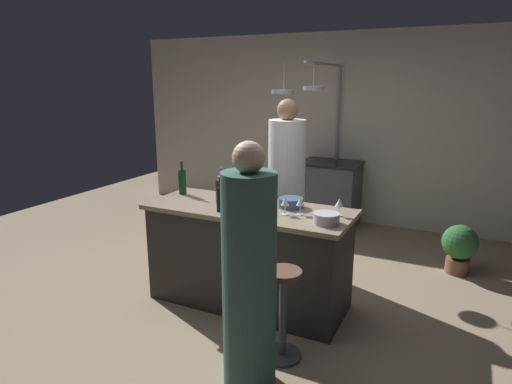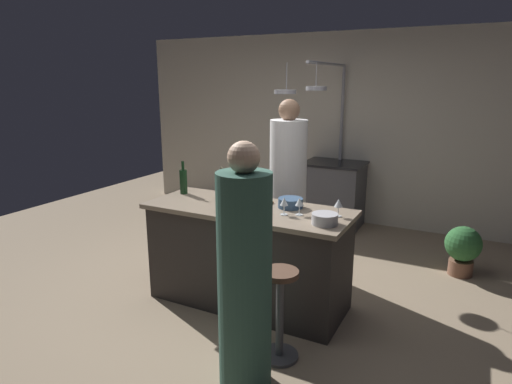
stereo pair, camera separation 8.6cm
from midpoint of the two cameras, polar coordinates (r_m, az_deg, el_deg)
The scene contains 20 objects.
ground_plane at distance 4.12m, azimuth -1.56°, elevation -14.08°, with size 9.00×9.00×0.00m, color gray.
back_wall at distance 6.32m, azimuth 10.52°, elevation 8.10°, with size 6.40×0.16×2.60m, color beige.
kitchen_island at distance 3.93m, azimuth -1.61°, elevation -8.26°, with size 1.80×0.72×0.90m.
stove_range at distance 6.09m, azimuth 9.13°, elevation -0.23°, with size 0.80×0.64×0.89m.
chef at distance 4.54m, azimuth 3.42°, elevation -0.14°, with size 0.38×0.38×1.78m.
bar_stool_right at distance 3.23m, azimuth 2.72°, elevation -15.10°, with size 0.28×0.28×0.68m.
guest_right at distance 2.79m, azimuth -1.79°, elevation -11.30°, with size 0.34×0.34×1.62m.
overhead_pot_rack at distance 5.52m, azimuth 7.60°, elevation 10.59°, with size 0.59×1.40×2.17m.
potted_plant at distance 5.01m, azimuth 24.54°, elevation -6.41°, with size 0.36×0.36×0.52m.
cutting_board at distance 3.86m, azimuth -1.12°, elevation -1.45°, with size 0.32×0.22×0.02m, color #997047.
pepper_mill at distance 3.89m, azimuth -5.57°, elevation 0.05°, with size 0.05×0.05×0.21m, color #382319.
wine_bottle_white at distance 4.08m, azimuth -5.14°, elevation 0.78°, with size 0.07×0.07×0.29m.
wine_bottle_dark at distance 3.64m, azimuth -5.30°, elevation -0.90°, with size 0.07×0.07×0.29m.
wine_bottle_red at distance 4.25m, azimuth -10.14°, elevation 1.36°, with size 0.07×0.07×0.32m.
wine_bottle_green at distance 3.98m, azimuth -4.42°, elevation 0.48°, with size 0.07×0.07×0.29m.
wine_glass_by_chef at distance 3.56m, azimuth 10.11°, elevation -1.47°, with size 0.07×0.07×0.15m.
wine_glass_near_left_guest at distance 3.54m, azimuth 3.11°, elevation -1.34°, with size 0.07×0.07×0.15m.
wine_glass_near_right_guest at distance 3.55m, azimuth 5.10°, elevation -1.35°, with size 0.07×0.07×0.15m.
mixing_bowl_steel at distance 3.37m, azimuth 8.42°, elevation -3.42°, with size 0.20×0.20×0.08m, color #B7B7BC.
mixing_bowl_blue at distance 3.77m, azimuth 3.90°, elevation -1.40°, with size 0.21×0.21×0.08m, color #334C6B.
Camera 1 is at (1.65, -3.23, 1.96)m, focal length 30.72 mm.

